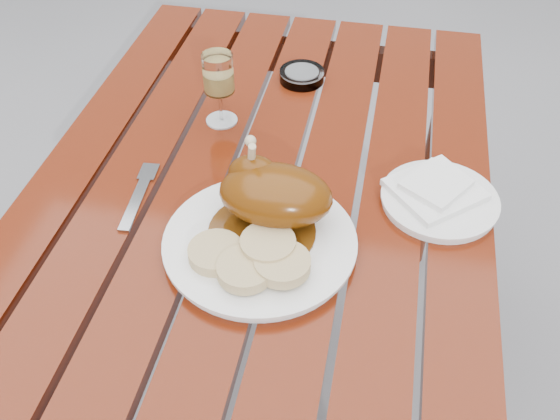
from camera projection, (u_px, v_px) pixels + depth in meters
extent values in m
plane|color=slate|center=(269.00, 390.00, 1.64)|extent=(60.00, 60.00, 0.00)
cube|color=maroon|center=(267.00, 300.00, 1.38)|extent=(0.80, 1.20, 0.75)
cylinder|color=white|center=(260.00, 243.00, 0.98)|extent=(0.32, 0.32, 0.02)
cylinder|color=#4F2909|center=(262.00, 231.00, 0.98)|extent=(0.17, 0.17, 0.00)
ellipsoid|color=#703708|center=(276.00, 195.00, 0.97)|extent=(0.18, 0.12, 0.09)
ellipsoid|color=#703708|center=(254.00, 175.00, 0.99)|extent=(0.08, 0.06, 0.07)
cylinder|color=#C6B28C|center=(251.00, 163.00, 0.98)|extent=(0.03, 0.04, 0.10)
cylinder|color=tan|center=(216.00, 253.00, 0.94)|extent=(0.08, 0.08, 0.02)
cylinder|color=tan|center=(245.00, 269.00, 0.91)|extent=(0.08, 0.08, 0.02)
cylinder|color=tan|center=(282.00, 264.00, 0.91)|extent=(0.08, 0.08, 0.02)
cylinder|color=tan|center=(268.00, 244.00, 0.93)|extent=(0.08, 0.08, 0.02)
cylinder|color=#D3B560|center=(219.00, 89.00, 1.18)|extent=(0.08, 0.08, 0.15)
cylinder|color=white|center=(439.00, 200.00, 1.05)|extent=(0.25, 0.25, 0.02)
cube|color=white|center=(435.00, 190.00, 1.05)|extent=(0.19, 0.18, 0.01)
cylinder|color=#B2B7BC|center=(302.00, 76.00, 1.33)|extent=(0.11, 0.11, 0.02)
cube|color=gray|center=(137.00, 199.00, 1.06)|extent=(0.03, 0.16, 0.01)
cube|color=gray|center=(308.00, 243.00, 0.99)|extent=(0.05, 0.20, 0.01)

